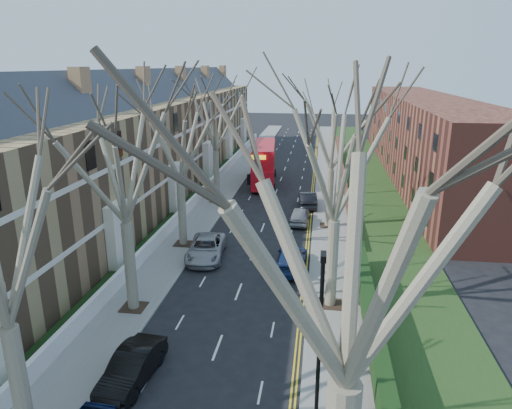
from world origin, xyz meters
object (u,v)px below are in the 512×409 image
at_px(double_decker_bus, 264,164).
at_px(car_right_near, 291,258).
at_px(lamp_post, 319,356).
at_px(car_left_mid, 132,368).

distance_m(double_decker_bus, car_right_near, 24.29).
bearing_deg(car_right_near, double_decker_bus, -76.90).
bearing_deg(lamp_post, car_left_mid, 157.50).
bearing_deg(lamp_post, double_decker_bus, 99.73).
height_order(double_decker_bus, car_left_mid, double_decker_bus).
xyz_separation_m(double_decker_bus, car_right_near, (4.95, -23.73, -1.55)).
relative_size(car_left_mid, car_right_near, 0.89).
distance_m(double_decker_bus, car_left_mid, 36.86).
bearing_deg(car_left_mid, double_decker_bus, 92.44).
distance_m(lamp_post, car_right_near, 17.02).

